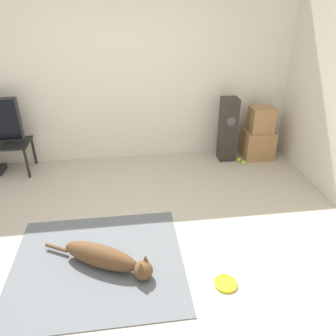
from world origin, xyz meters
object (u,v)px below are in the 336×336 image
at_px(cardboard_box_lower, 258,144).
at_px(floor_speaker, 228,130).
at_px(cardboard_box_upper, 261,120).
at_px(tennis_ball_near_speaker, 244,163).
at_px(dog, 106,258).
at_px(tennis_ball_by_boxes, 239,160).
at_px(frisbee, 226,284).

xyz_separation_m(cardboard_box_lower, floor_speaker, (-0.50, 0.01, 0.26)).
distance_m(cardboard_box_upper, floor_speaker, 0.51).
bearing_deg(tennis_ball_near_speaker, cardboard_box_upper, 37.24).
bearing_deg(dog, tennis_ball_by_boxes, 45.11).
distance_m(frisbee, floor_speaker, 2.58).
relative_size(frisbee, cardboard_box_upper, 0.56).
bearing_deg(cardboard_box_upper, tennis_ball_by_boxes, -159.33).
bearing_deg(floor_speaker, dog, -130.12).
bearing_deg(tennis_ball_near_speaker, dog, -136.83).
distance_m(dog, floor_speaker, 2.75).
bearing_deg(dog, tennis_ball_near_speaker, 43.17).
height_order(dog, tennis_ball_by_boxes, dog).
bearing_deg(dog, cardboard_box_upper, 42.48).
distance_m(frisbee, tennis_ball_by_boxes, 2.46).
distance_m(cardboard_box_upper, tennis_ball_by_boxes, 0.68).
bearing_deg(floor_speaker, cardboard_box_lower, -0.98).
relative_size(floor_speaker, tennis_ball_by_boxes, 14.55).
bearing_deg(tennis_ball_by_boxes, cardboard_box_upper, 20.67).
xyz_separation_m(cardboard_box_lower, tennis_ball_near_speaker, (-0.28, -0.23, -0.18)).
xyz_separation_m(floor_speaker, tennis_ball_near_speaker, (0.21, -0.24, -0.45)).
distance_m(frisbee, cardboard_box_lower, 2.72).
height_order(cardboard_box_lower, tennis_ball_near_speaker, cardboard_box_lower).
bearing_deg(cardboard_box_lower, tennis_ball_near_speaker, -141.05).
bearing_deg(tennis_ball_near_speaker, frisbee, -112.94).
height_order(cardboard_box_lower, cardboard_box_upper, cardboard_box_upper).
bearing_deg(cardboard_box_lower, tennis_ball_by_boxes, -157.12).
xyz_separation_m(cardboard_box_upper, tennis_ball_near_speaker, (-0.28, -0.21, -0.59)).
distance_m(dog, tennis_ball_near_speaker, 2.70).
relative_size(floor_speaker, tennis_ball_near_speaker, 14.55).
relative_size(frisbee, tennis_ball_by_boxes, 3.15).
bearing_deg(floor_speaker, tennis_ball_by_boxes, -38.81).
bearing_deg(frisbee, cardboard_box_lower, 63.41).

